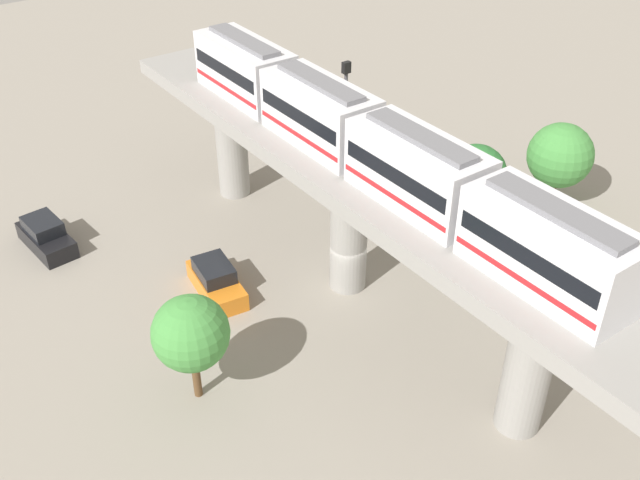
# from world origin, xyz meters

# --- Properties ---
(ground_plane) EXTENTS (120.00, 120.00, 0.00)m
(ground_plane) POSITION_xyz_m (0.00, 0.00, 0.00)
(ground_plane) COLOR gray
(viaduct) EXTENTS (5.20, 35.80, 7.32)m
(viaduct) POSITION_xyz_m (0.00, 0.00, 5.74)
(viaduct) COLOR #999691
(viaduct) RESTS_ON ground
(train) EXTENTS (2.64, 27.45, 3.24)m
(train) POSITION_xyz_m (0.00, -1.00, 8.85)
(train) COLOR silver
(train) RESTS_ON viaduct
(parked_car_orange) EXTENTS (2.34, 4.40, 1.76)m
(parked_car_orange) POSITION_xyz_m (-5.91, 3.40, 0.74)
(parked_car_orange) COLOR orange
(parked_car_orange) RESTS_ON ground
(parked_car_black) EXTENTS (2.19, 4.35, 1.76)m
(parked_car_black) POSITION_xyz_m (-11.64, 12.57, 0.74)
(parked_car_black) COLOR black
(parked_car_black) RESTS_ON ground
(tree_near_viaduct) EXTENTS (3.28, 3.28, 5.22)m
(tree_near_viaduct) POSITION_xyz_m (-10.08, -2.39, 3.56)
(tree_near_viaduct) COLOR brown
(tree_near_viaduct) RESTS_ON ground
(tree_mid_lot) EXTENTS (3.61, 3.61, 4.96)m
(tree_mid_lot) POSITION_xyz_m (9.51, 0.51, 3.14)
(tree_mid_lot) COLOR brown
(tree_mid_lot) RESTS_ON ground
(tree_far_corner) EXTENTS (3.88, 3.88, 5.32)m
(tree_far_corner) POSITION_xyz_m (14.99, -1.00, 3.37)
(tree_far_corner) COLOR brown
(tree_far_corner) RESTS_ON ground
(signal_post) EXTENTS (0.44, 0.28, 9.92)m
(signal_post) POSITION_xyz_m (3.40, 4.84, 5.48)
(signal_post) COLOR #4C4C51
(signal_post) RESTS_ON ground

